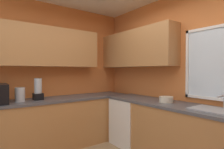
# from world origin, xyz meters

# --- Properties ---
(room_shell) EXTENTS (4.01, 3.33, 2.71)m
(room_shell) POSITION_xyz_m (-0.38, 0.45, 1.77)
(room_shell) COLOR #D17238
(room_shell) RESTS_ON ground_plane
(counter_run_left) EXTENTS (0.65, 2.94, 0.89)m
(counter_run_left) POSITION_xyz_m (-1.63, 0.00, 0.44)
(counter_run_left) COLOR #AD7542
(counter_run_left) RESTS_ON ground_plane
(counter_run_back) EXTENTS (3.10, 0.65, 0.89)m
(counter_run_back) POSITION_xyz_m (0.21, 1.30, 0.44)
(counter_run_back) COLOR #AD7542
(counter_run_back) RESTS_ON ground_plane
(dishwasher) EXTENTS (0.60, 0.60, 0.84)m
(dishwasher) POSITION_xyz_m (-0.97, 1.27, 0.42)
(dishwasher) COLOR white
(dishwasher) RESTS_ON ground_plane
(kettle) EXTENTS (0.15, 0.15, 0.22)m
(kettle) POSITION_xyz_m (-1.61, -0.51, 1.00)
(kettle) COLOR #B7B7BC
(kettle) RESTS_ON counter_run_left
(sink_assembly) EXTENTS (0.62, 0.40, 0.19)m
(sink_assembly) POSITION_xyz_m (0.55, 1.30, 0.90)
(sink_assembly) COLOR #9EA0A5
(sink_assembly) RESTS_ON counter_run_back
(bowl) EXTENTS (0.21, 0.21, 0.09)m
(bowl) POSITION_xyz_m (-0.21, 1.30, 0.93)
(bowl) COLOR beige
(bowl) RESTS_ON counter_run_back
(blender_appliance) EXTENTS (0.15, 0.15, 0.36)m
(blender_appliance) POSITION_xyz_m (-1.63, -0.23, 1.05)
(blender_appliance) COLOR black
(blender_appliance) RESTS_ON counter_run_left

